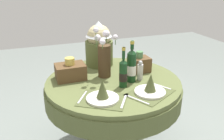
{
  "coord_description": "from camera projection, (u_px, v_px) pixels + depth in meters",
  "views": [
    {
      "loc": [
        -0.67,
        -1.78,
        1.62
      ],
      "look_at": [
        0.0,
        0.03,
        0.85
      ],
      "focal_mm": 38.61,
      "sensor_mm": 36.0,
      "label": 1
    }
  ],
  "objects": [
    {
      "name": "dining_table",
      "position": [
        113.0,
        93.0,
        2.13
      ],
      "size": [
        1.18,
        1.18,
        0.77
      ],
      "color": "#5B6638",
      "rests_on": "ground"
    },
    {
      "name": "place_setting_left",
      "position": [
        103.0,
        94.0,
        1.73
      ],
      "size": [
        0.43,
        0.4,
        0.16
      ],
      "color": "#4E562F",
      "rests_on": "dining_table"
    },
    {
      "name": "place_setting_right",
      "position": [
        150.0,
        88.0,
        1.83
      ],
      "size": [
        0.42,
        0.39,
        0.16
      ],
      "color": "#4E562F",
      "rests_on": "dining_table"
    },
    {
      "name": "flower_vase",
      "position": [
        104.0,
        57.0,
        2.09
      ],
      "size": [
        0.22,
        0.23,
        0.46
      ],
      "color": "#47331E",
      "rests_on": "dining_table"
    },
    {
      "name": "wine_bottle_left",
      "position": [
        132.0,
        66.0,
        2.0
      ],
      "size": [
        0.08,
        0.08,
        0.35
      ],
      "color": "#143819",
      "rests_on": "dining_table"
    },
    {
      "name": "wine_bottle_right",
      "position": [
        123.0,
        73.0,
        1.91
      ],
      "size": [
        0.07,
        0.07,
        0.33
      ],
      "color": "#143819",
      "rests_on": "dining_table"
    },
    {
      "name": "pepper_mill",
      "position": [
        140.0,
        71.0,
        2.06
      ],
      "size": [
        0.05,
        0.05,
        0.17
      ],
      "color": "#B7B2AD",
      "rests_on": "dining_table"
    },
    {
      "name": "gift_tub_back_centre",
      "position": [
        99.0,
        42.0,
        2.34
      ],
      "size": [
        0.27,
        0.27,
        0.44
      ],
      "color": "#566033",
      "rests_on": "dining_table"
    },
    {
      "name": "woven_basket_side_left",
      "position": [
        70.0,
        71.0,
        2.08
      ],
      "size": [
        0.25,
        0.18,
        0.19
      ],
      "color": "brown",
      "rests_on": "dining_table"
    },
    {
      "name": "woven_basket_side_right",
      "position": [
        139.0,
        64.0,
        2.23
      ],
      "size": [
        0.19,
        0.14,
        0.19
      ],
      "color": "brown",
      "rests_on": "dining_table"
    }
  ]
}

